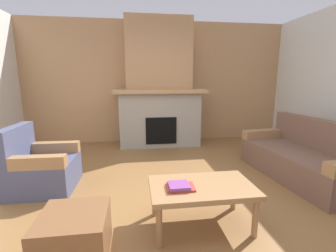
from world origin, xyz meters
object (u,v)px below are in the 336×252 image
(armchair, at_px, (40,168))
(coffee_table, at_px, (202,190))
(ottoman, at_px, (75,237))
(fireplace, at_px, (159,92))
(couch, at_px, (303,159))

(armchair, relative_size, coffee_table, 0.85)
(armchair, xyz_separation_m, ottoman, (0.75, -1.36, -0.09))
(fireplace, xyz_separation_m, couch, (1.90, -2.14, -0.88))
(couch, xyz_separation_m, armchair, (-3.68, 0.14, 0.01))
(couch, bearing_deg, ottoman, -157.37)
(fireplace, height_order, coffee_table, fireplace)
(fireplace, xyz_separation_m, ottoman, (-1.02, -3.36, -0.96))
(coffee_table, bearing_deg, couch, 27.13)
(fireplace, relative_size, ottoman, 5.19)
(couch, xyz_separation_m, ottoman, (-2.93, -1.22, -0.09))
(couch, relative_size, coffee_table, 1.87)
(fireplace, bearing_deg, ottoman, -106.96)
(fireplace, bearing_deg, armchair, -131.60)
(couch, distance_m, coffee_table, 2.03)
(coffee_table, bearing_deg, fireplace, 91.82)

